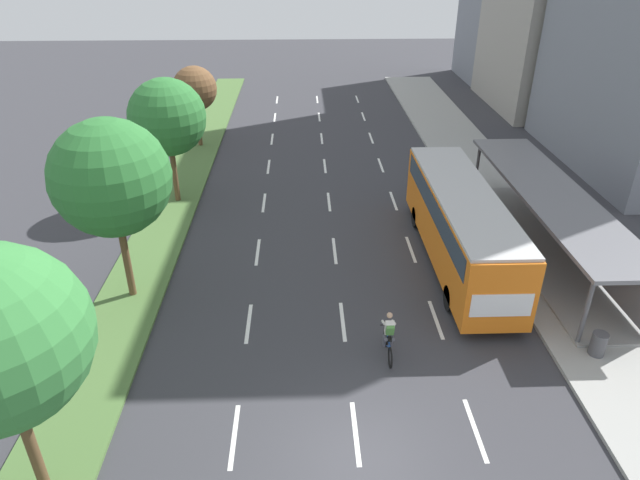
{
  "coord_description": "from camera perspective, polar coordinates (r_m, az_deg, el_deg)",
  "views": [
    {
      "loc": [
        -1.42,
        -10.46,
        12.68
      ],
      "look_at": [
        -0.71,
        10.47,
        1.2
      ],
      "focal_mm": 31.41,
      "sensor_mm": 36.0,
      "label": 1
    }
  ],
  "objects": [
    {
      "name": "lane_divider_left",
      "position": [
        30.27,
        -5.73,
        3.82
      ],
      "size": [
        0.14,
        44.89,
        0.01
      ],
      "color": "white",
      "rests_on": "ground"
    },
    {
      "name": "median_strip",
      "position": [
        33.68,
        -13.67,
        5.88
      ],
      "size": [
        2.6,
        52.0,
        0.12
      ],
      "primitive_type": "cube",
      "color": "#4C7038",
      "rests_on": "ground"
    },
    {
      "name": "median_tree_fourth",
      "position": [
        38.3,
        -12.64,
        14.8
      ],
      "size": [
        2.85,
        2.85,
        5.22
      ],
      "color": "brown",
      "rests_on": "median_strip"
    },
    {
      "name": "bus_shelter",
      "position": [
        26.52,
        22.66,
        2.31
      ],
      "size": [
        2.9,
        13.99,
        2.86
      ],
      "color": "gray",
      "rests_on": "sidewalk_right"
    },
    {
      "name": "median_tree_third",
      "position": [
        29.6,
        -15.3,
        11.95
      ],
      "size": [
        3.88,
        3.88,
        6.46
      ],
      "color": "brown",
      "rests_on": "median_strip"
    },
    {
      "name": "sidewalk_right",
      "position": [
        34.65,
        16.22,
        6.22
      ],
      "size": [
        4.5,
        52.0,
        0.15
      ],
      "primitive_type": "cube",
      "color": "#9E9E99",
      "rests_on": "ground"
    },
    {
      "name": "median_tree_second",
      "position": [
        21.33,
        -20.52,
        5.93
      ],
      "size": [
        4.29,
        4.29,
        7.09
      ],
      "color": "brown",
      "rests_on": "median_strip"
    },
    {
      "name": "bus",
      "position": [
        24.39,
        14.14,
        2.0
      ],
      "size": [
        2.54,
        11.29,
        3.37
      ],
      "color": "orange",
      "rests_on": "ground"
    },
    {
      "name": "lane_divider_center",
      "position": [
        30.23,
        0.92,
        3.93
      ],
      "size": [
        0.14,
        44.89,
        0.01
      ],
      "color": "white",
      "rests_on": "ground"
    },
    {
      "name": "trash_bin",
      "position": [
        21.3,
        26.5,
        -9.46
      ],
      "size": [
        0.52,
        0.52,
        0.85
      ],
      "primitive_type": "cylinder",
      "color": "#4C4C51",
      "rests_on": "sidewalk_right"
    },
    {
      "name": "cyclist",
      "position": [
        19.21,
        7.01,
        -9.78
      ],
      "size": [
        0.46,
        1.82,
        1.71
      ],
      "color": "black",
      "rests_on": "ground"
    },
    {
      "name": "ground_plane",
      "position": [
        16.5,
        3.98,
        -21.59
      ],
      "size": [
        140.0,
        140.0,
        0.0
      ],
      "primitive_type": "plane",
      "color": "#38383D"
    },
    {
      "name": "lane_divider_right",
      "position": [
        30.59,
        7.5,
        3.99
      ],
      "size": [
        0.14,
        44.89,
        0.01
      ],
      "color": "white",
      "rests_on": "ground"
    }
  ]
}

